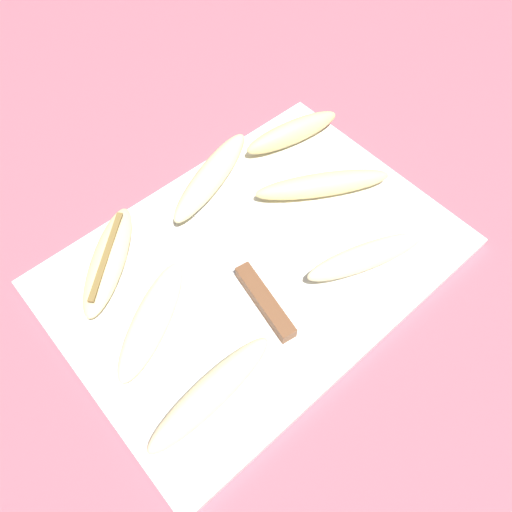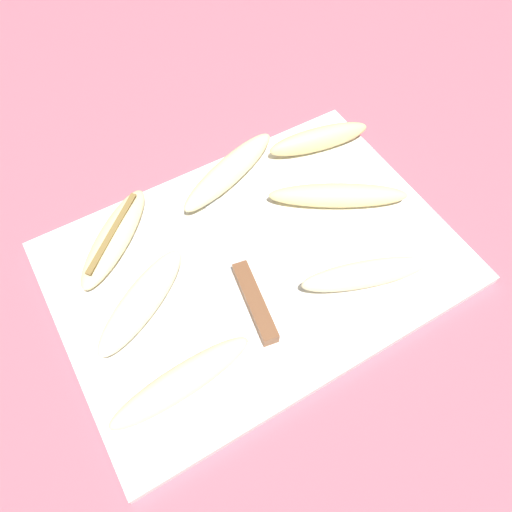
% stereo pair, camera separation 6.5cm
% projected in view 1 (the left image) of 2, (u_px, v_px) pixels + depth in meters
% --- Properties ---
extents(ground_plane, '(4.00, 4.00, 0.00)m').
position_uv_depth(ground_plane, '(256.00, 265.00, 0.67)').
color(ground_plane, '#C65160').
extents(cutting_board, '(0.52, 0.37, 0.01)m').
position_uv_depth(cutting_board, '(256.00, 262.00, 0.66)').
color(cutting_board, white).
rests_on(cutting_board, ground_plane).
extents(knife, '(0.06, 0.23, 0.02)m').
position_uv_depth(knife, '(256.00, 290.00, 0.62)').
color(knife, brown).
rests_on(knife, cutting_board).
extents(banana_cream_curved, '(0.18, 0.05, 0.04)m').
position_uv_depth(banana_cream_curved, '(211.00, 393.00, 0.54)').
color(banana_cream_curved, beige).
rests_on(banana_cream_curved, cutting_board).
extents(banana_golden_short, '(0.19, 0.13, 0.03)m').
position_uv_depth(banana_golden_short, '(323.00, 185.00, 0.71)').
color(banana_golden_short, '#EDD689').
rests_on(banana_golden_short, cutting_board).
extents(banana_bright_far, '(0.16, 0.12, 0.04)m').
position_uv_depth(banana_bright_far, '(152.00, 319.00, 0.59)').
color(banana_bright_far, beige).
rests_on(banana_bright_far, cutting_board).
extents(banana_pale_long, '(0.17, 0.09, 0.04)m').
position_uv_depth(banana_pale_long, '(365.00, 257.00, 0.64)').
color(banana_pale_long, beige).
rests_on(banana_pale_long, cutting_board).
extents(banana_soft_right, '(0.19, 0.10, 0.03)m').
position_uv_depth(banana_soft_right, '(211.00, 176.00, 0.71)').
color(banana_soft_right, beige).
rests_on(banana_soft_right, cutting_board).
extents(banana_spotted_left, '(0.16, 0.06, 0.04)m').
position_uv_depth(banana_spotted_left, '(292.00, 132.00, 0.76)').
color(banana_spotted_left, '#DBC684').
rests_on(banana_spotted_left, cutting_board).
extents(banana_mellow_near, '(0.15, 0.14, 0.02)m').
position_uv_depth(banana_mellow_near, '(108.00, 260.00, 0.64)').
color(banana_mellow_near, beige).
rests_on(banana_mellow_near, cutting_board).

